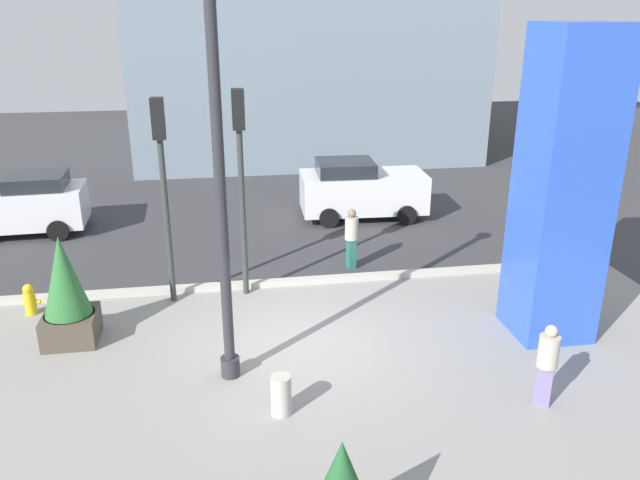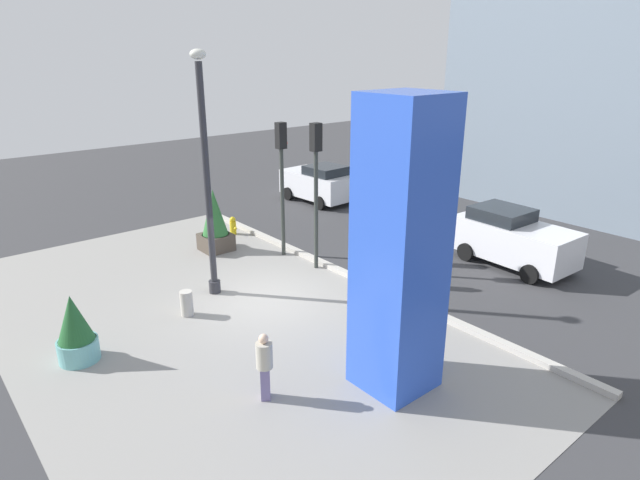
{
  "view_description": "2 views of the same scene",
  "coord_description": "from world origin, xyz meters",
  "px_view_note": "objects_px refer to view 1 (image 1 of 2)",
  "views": [
    {
      "loc": [
        -1.42,
        -11.52,
        6.66
      ],
      "look_at": [
        0.67,
        1.35,
        1.84
      ],
      "focal_mm": 35.4,
      "sensor_mm": 36.0,
      "label": 1
    },
    {
      "loc": [
        12.25,
        -8.08,
        7.16
      ],
      "look_at": [
        0.93,
        1.39,
        1.87
      ],
      "focal_mm": 29.85,
      "sensor_mm": 36.0,
      "label": 2
    }
  ],
  "objects_px": {
    "pedestrian_crossing": "(547,362)",
    "art_pillar_blue": "(563,189)",
    "concrete_bollard": "(281,395)",
    "pedestrian_on_sidewalk": "(352,236)",
    "traffic_light_corner": "(162,170)",
    "car_far_lane": "(361,189)",
    "fire_hydrant": "(30,299)",
    "lamp_post": "(221,201)",
    "potted_plant_mid_plaza": "(66,293)",
    "traffic_light_far_side": "(240,161)",
    "car_curb_west": "(23,204)"
  },
  "relations": [
    {
      "from": "lamp_post",
      "to": "fire_hydrant",
      "type": "relative_size",
      "value": 9.59
    },
    {
      "from": "concrete_bollard",
      "to": "art_pillar_blue",
      "type": "bearing_deg",
      "value": 19.32
    },
    {
      "from": "concrete_bollard",
      "to": "fire_hydrant",
      "type": "bearing_deg",
      "value": 138.29
    },
    {
      "from": "fire_hydrant",
      "to": "concrete_bollard",
      "type": "bearing_deg",
      "value": -41.71
    },
    {
      "from": "car_far_lane",
      "to": "traffic_light_far_side",
      "type": "bearing_deg",
      "value": -127.0
    },
    {
      "from": "fire_hydrant",
      "to": "car_far_lane",
      "type": "relative_size",
      "value": 0.18
    },
    {
      "from": "traffic_light_corner",
      "to": "pedestrian_crossing",
      "type": "distance_m",
      "value": 8.95
    },
    {
      "from": "pedestrian_crossing",
      "to": "lamp_post",
      "type": "bearing_deg",
      "value": 161.53
    },
    {
      "from": "lamp_post",
      "to": "fire_hydrant",
      "type": "xyz_separation_m",
      "value": [
        -4.46,
        3.36,
        -3.14
      ]
    },
    {
      "from": "lamp_post",
      "to": "fire_hydrant",
      "type": "bearing_deg",
      "value": 142.99
    },
    {
      "from": "art_pillar_blue",
      "to": "potted_plant_mid_plaza",
      "type": "relative_size",
      "value": 2.72
    },
    {
      "from": "concrete_bollard",
      "to": "car_far_lane",
      "type": "distance_m",
      "value": 11.22
    },
    {
      "from": "pedestrian_crossing",
      "to": "art_pillar_blue",
      "type": "bearing_deg",
      "value": 61.63
    },
    {
      "from": "fire_hydrant",
      "to": "lamp_post",
      "type": "bearing_deg",
      "value": -37.01
    },
    {
      "from": "car_far_lane",
      "to": "pedestrian_on_sidewalk",
      "type": "relative_size",
      "value": 2.5
    },
    {
      "from": "potted_plant_mid_plaza",
      "to": "fire_hydrant",
      "type": "bearing_deg",
      "value": 129.21
    },
    {
      "from": "potted_plant_mid_plaza",
      "to": "traffic_light_far_side",
      "type": "bearing_deg",
      "value": 25.59
    },
    {
      "from": "pedestrian_crossing",
      "to": "potted_plant_mid_plaza",
      "type": "bearing_deg",
      "value": 156.87
    },
    {
      "from": "traffic_light_corner",
      "to": "car_far_lane",
      "type": "bearing_deg",
      "value": 43.57
    },
    {
      "from": "pedestrian_on_sidewalk",
      "to": "pedestrian_crossing",
      "type": "distance_m",
      "value": 7.03
    },
    {
      "from": "fire_hydrant",
      "to": "pedestrian_crossing",
      "type": "distance_m",
      "value": 11.2
    },
    {
      "from": "car_far_lane",
      "to": "pedestrian_crossing",
      "type": "distance_m",
      "value": 11.04
    },
    {
      "from": "concrete_bollard",
      "to": "pedestrian_crossing",
      "type": "distance_m",
      "value": 4.66
    },
    {
      "from": "concrete_bollard",
      "to": "traffic_light_far_side",
      "type": "height_order",
      "value": "traffic_light_far_side"
    },
    {
      "from": "potted_plant_mid_plaza",
      "to": "car_curb_west",
      "type": "relative_size",
      "value": 0.61
    },
    {
      "from": "potted_plant_mid_plaza",
      "to": "car_curb_west",
      "type": "bearing_deg",
      "value": 110.86
    },
    {
      "from": "pedestrian_crossing",
      "to": "concrete_bollard",
      "type": "bearing_deg",
      "value": 174.29
    },
    {
      "from": "art_pillar_blue",
      "to": "traffic_light_far_side",
      "type": "relative_size",
      "value": 1.29
    },
    {
      "from": "lamp_post",
      "to": "potted_plant_mid_plaza",
      "type": "xyz_separation_m",
      "value": [
        -3.27,
        1.91,
        -2.4
      ]
    },
    {
      "from": "car_curb_west",
      "to": "pedestrian_on_sidewalk",
      "type": "height_order",
      "value": "car_curb_west"
    },
    {
      "from": "traffic_light_far_side",
      "to": "pedestrian_on_sidewalk",
      "type": "height_order",
      "value": "traffic_light_far_side"
    },
    {
      "from": "traffic_light_far_side",
      "to": "lamp_post",
      "type": "bearing_deg",
      "value": -97.49
    },
    {
      "from": "concrete_bollard",
      "to": "traffic_light_far_side",
      "type": "bearing_deg",
      "value": 93.96
    },
    {
      "from": "art_pillar_blue",
      "to": "car_far_lane",
      "type": "distance_m",
      "value": 9.01
    },
    {
      "from": "car_curb_west",
      "to": "lamp_post",
      "type": "bearing_deg",
      "value": -56.77
    },
    {
      "from": "fire_hydrant",
      "to": "concrete_bollard",
      "type": "relative_size",
      "value": 1.0
    },
    {
      "from": "fire_hydrant",
      "to": "traffic_light_far_side",
      "type": "bearing_deg",
      "value": 3.97
    },
    {
      "from": "concrete_bollard",
      "to": "pedestrian_crossing",
      "type": "xyz_separation_m",
      "value": [
        4.61,
        -0.46,
        0.49
      ]
    },
    {
      "from": "traffic_light_corner",
      "to": "car_curb_west",
      "type": "height_order",
      "value": "traffic_light_corner"
    },
    {
      "from": "concrete_bollard",
      "to": "pedestrian_on_sidewalk",
      "type": "distance_m",
      "value": 6.78
    },
    {
      "from": "lamp_post",
      "to": "art_pillar_blue",
      "type": "distance_m",
      "value": 6.88
    },
    {
      "from": "lamp_post",
      "to": "art_pillar_blue",
      "type": "height_order",
      "value": "lamp_post"
    },
    {
      "from": "art_pillar_blue",
      "to": "traffic_light_far_side",
      "type": "height_order",
      "value": "art_pillar_blue"
    },
    {
      "from": "concrete_bollard",
      "to": "car_far_lane",
      "type": "xyz_separation_m",
      "value": [
        3.78,
        10.55,
        0.6
      ]
    },
    {
      "from": "art_pillar_blue",
      "to": "concrete_bollard",
      "type": "relative_size",
      "value": 8.56
    },
    {
      "from": "pedestrian_crossing",
      "to": "car_far_lane",
      "type": "bearing_deg",
      "value": 94.33
    },
    {
      "from": "traffic_light_corner",
      "to": "traffic_light_far_side",
      "type": "height_order",
      "value": "traffic_light_far_side"
    },
    {
      "from": "potted_plant_mid_plaza",
      "to": "pedestrian_crossing",
      "type": "xyz_separation_m",
      "value": [
        8.72,
        -3.73,
        -0.24
      ]
    },
    {
      "from": "fire_hydrant",
      "to": "car_curb_west",
      "type": "height_order",
      "value": "car_curb_west"
    },
    {
      "from": "traffic_light_far_side",
      "to": "art_pillar_blue",
      "type": "bearing_deg",
      "value": -25.01
    }
  ]
}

